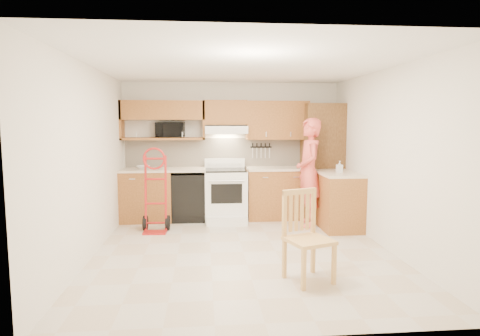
{
  "coord_description": "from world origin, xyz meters",
  "views": [
    {
      "loc": [
        -0.52,
        -5.37,
        1.76
      ],
      "look_at": [
        0.0,
        0.5,
        1.1
      ],
      "focal_mm": 30.44,
      "sensor_mm": 36.0,
      "label": 1
    }
  ],
  "objects": [
    {
      "name": "floor",
      "position": [
        0.0,
        0.0,
        -0.01
      ],
      "size": [
        4.0,
        4.5,
        0.02
      ],
      "primitive_type": "cube",
      "color": "beige",
      "rests_on": "ground"
    },
    {
      "name": "ceiling",
      "position": [
        0.0,
        0.0,
        2.51
      ],
      "size": [
        4.0,
        4.5,
        0.02
      ],
      "primitive_type": "cube",
      "color": "white",
      "rests_on": "ground"
    },
    {
      "name": "wall_back",
      "position": [
        0.0,
        2.26,
        1.25
      ],
      "size": [
        4.0,
        0.02,
        2.5
      ],
      "primitive_type": "cube",
      "color": "silver",
      "rests_on": "ground"
    },
    {
      "name": "wall_front",
      "position": [
        0.0,
        -2.26,
        1.25
      ],
      "size": [
        4.0,
        0.02,
        2.5
      ],
      "primitive_type": "cube",
      "color": "silver",
      "rests_on": "ground"
    },
    {
      "name": "wall_left",
      "position": [
        -2.01,
        0.0,
        1.25
      ],
      "size": [
        0.02,
        4.5,
        2.5
      ],
      "primitive_type": "cube",
      "color": "silver",
      "rests_on": "ground"
    },
    {
      "name": "wall_right",
      "position": [
        2.01,
        0.0,
        1.25
      ],
      "size": [
        0.02,
        4.5,
        2.5
      ],
      "primitive_type": "cube",
      "color": "silver",
      "rests_on": "ground"
    },
    {
      "name": "backsplash",
      "position": [
        0.0,
        2.23,
        1.2
      ],
      "size": [
        3.92,
        0.03,
        0.55
      ],
      "primitive_type": "cube",
      "color": "beige",
      "rests_on": "wall_back"
    },
    {
      "name": "lower_cab_left",
      "position": [
        -1.55,
        1.95,
        0.45
      ],
      "size": [
        0.9,
        0.6,
        0.9
      ],
      "primitive_type": "cube",
      "color": "#A5622F",
      "rests_on": "ground"
    },
    {
      "name": "dishwasher",
      "position": [
        -0.8,
        1.95,
        0.42
      ],
      "size": [
        0.6,
        0.6,
        0.85
      ],
      "primitive_type": "cube",
      "color": "black",
      "rests_on": "ground"
    },
    {
      "name": "lower_cab_right",
      "position": [
        0.83,
        1.95,
        0.45
      ],
      "size": [
        1.14,
        0.6,
        0.9
      ],
      "primitive_type": "cube",
      "color": "#A5622F",
      "rests_on": "ground"
    },
    {
      "name": "countertop_left",
      "position": [
        -1.25,
        1.95,
        0.92
      ],
      "size": [
        1.5,
        0.63,
        0.04
      ],
      "primitive_type": "cube",
      "color": "beige",
      "rests_on": "lower_cab_left"
    },
    {
      "name": "countertop_right",
      "position": [
        0.83,
        1.95,
        0.92
      ],
      "size": [
        1.14,
        0.63,
        0.04
      ],
      "primitive_type": "cube",
      "color": "beige",
      "rests_on": "lower_cab_right"
    },
    {
      "name": "cab_return_right",
      "position": [
        1.7,
        1.15,
        0.45
      ],
      "size": [
        0.6,
        1.0,
        0.9
      ],
      "primitive_type": "cube",
      "color": "#A5622F",
      "rests_on": "ground"
    },
    {
      "name": "countertop_return",
      "position": [
        1.7,
        1.15,
        0.92
      ],
      "size": [
        0.63,
        1.0,
        0.04
      ],
      "primitive_type": "cube",
      "color": "beige",
      "rests_on": "cab_return_right"
    },
    {
      "name": "pantry_tall",
      "position": [
        1.65,
        1.95,
        1.05
      ],
      "size": [
        0.7,
        0.6,
        2.1
      ],
      "primitive_type": "cube",
      "color": "brown",
      "rests_on": "ground"
    },
    {
      "name": "upper_cab_left",
      "position": [
        -1.25,
        2.08,
        1.98
      ],
      "size": [
        1.5,
        0.33,
        0.34
      ],
      "primitive_type": "cube",
      "color": "#A5622F",
      "rests_on": "wall_back"
    },
    {
      "name": "upper_shelf_mw",
      "position": [
        -1.25,
        2.08,
        1.47
      ],
      "size": [
        1.5,
        0.33,
        0.04
      ],
      "primitive_type": "cube",
      "color": "#A5622F",
      "rests_on": "wall_back"
    },
    {
      "name": "upper_cab_center",
      "position": [
        -0.12,
        2.08,
        1.94
      ],
      "size": [
        0.76,
        0.33,
        0.44
      ],
      "primitive_type": "cube",
      "color": "#A5622F",
      "rests_on": "wall_back"
    },
    {
      "name": "upper_cab_right",
      "position": [
        0.83,
        2.08,
        1.8
      ],
      "size": [
        1.14,
        0.33,
        0.7
      ],
      "primitive_type": "cube",
      "color": "#A5622F",
      "rests_on": "wall_back"
    },
    {
      "name": "range_hood",
      "position": [
        -0.12,
        2.02,
        1.63
      ],
      "size": [
        0.76,
        0.46,
        0.14
      ],
      "primitive_type": "cube",
      "color": "white",
      "rests_on": "wall_back"
    },
    {
      "name": "knife_strip",
      "position": [
        0.55,
        2.21,
        1.24
      ],
      "size": [
        0.4,
        0.05,
        0.29
      ],
      "primitive_type": null,
      "color": "black",
      "rests_on": "backsplash"
    },
    {
      "name": "microwave",
      "position": [
        -1.13,
        2.08,
        1.63
      ],
      "size": [
        0.52,
        0.36,
        0.28
      ],
      "primitive_type": "imported",
      "rotation": [
        0.0,
        0.0,
        -0.05
      ],
      "color": "black",
      "rests_on": "upper_shelf_mw"
    },
    {
      "name": "range",
      "position": [
        -0.14,
        1.8,
        0.55
      ],
      "size": [
        0.74,
        0.98,
        1.1
      ],
      "primitive_type": null,
      "color": "white",
      "rests_on": "ground"
    },
    {
      "name": "person",
      "position": [
        1.25,
        1.35,
        0.92
      ],
      "size": [
        0.46,
        0.68,
        1.84
      ],
      "primitive_type": "imported",
      "rotation": [
        0.0,
        0.0,
        -1.6
      ],
      "color": "#EA574B",
      "rests_on": "ground"
    },
    {
      "name": "hand_truck",
      "position": [
        -1.31,
        1.16,
        0.62
      ],
      "size": [
        0.5,
        0.46,
        1.23
      ],
      "primitive_type": null,
      "rotation": [
        0.0,
        0.0,
        -0.03
      ],
      "color": "#AF1B19",
      "rests_on": "ground"
    },
    {
      "name": "dining_chair",
      "position": [
        0.63,
        -1.08,
        0.5
      ],
      "size": [
        0.59,
        0.62,
        1.01
      ],
      "primitive_type": null,
      "rotation": [
        0.0,
        0.0,
        0.34
      ],
      "color": "#DEA55C",
      "rests_on": "ground"
    },
    {
      "name": "soap_bottle",
      "position": [
        1.7,
        1.11,
        1.04
      ],
      "size": [
        0.1,
        0.1,
        0.19
      ],
      "primitive_type": "imported",
      "rotation": [
        0.0,
        0.0,
        0.11
      ],
      "color": "white",
      "rests_on": "countertop_return"
    },
    {
      "name": "bowl",
      "position": [
        -1.6,
        1.95,
        0.97
      ],
      "size": [
        0.26,
        0.26,
        0.06
      ],
      "primitive_type": "imported",
      "rotation": [
        0.0,
        0.0,
        -0.12
      ],
      "color": "white",
      "rests_on": "countertop_left"
    }
  ]
}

